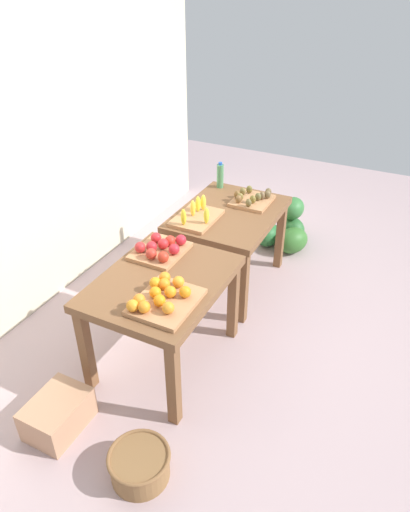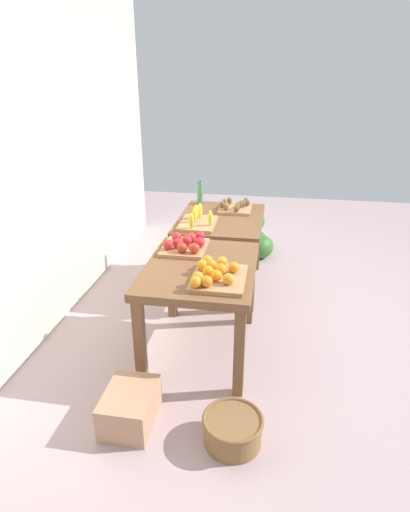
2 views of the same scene
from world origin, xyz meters
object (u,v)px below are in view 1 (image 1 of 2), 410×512
display_table_right (229,222)px  water_bottle (220,176)px  banana_crate (197,216)px  watermelon_pile (286,230)px  display_table_left (162,292)px  apple_bin (161,249)px  orange_bin (163,297)px  wicker_basket (140,464)px  kiwi_bin (252,199)px  cardboard_produce_box (58,414)px

display_table_right → water_bottle: bearing=33.9°
banana_crate → watermelon_pile: (1.15, -0.45, -0.60)m
water_bottle → watermelon_pile: size_ratio=0.39×
display_table_left → apple_bin: size_ratio=2.60×
display_table_right → apple_bin: (-0.85, 0.17, 0.15)m
orange_bin → wicker_basket: size_ratio=1.21×
display_table_right → orange_bin: 1.35m
display_table_left → kiwi_bin: kiwi_bin is taller
display_table_left → orange_bin: bearing=-146.6°
display_table_left → cardboard_produce_box: bearing=160.2°
display_table_left → watermelon_pile: display_table_left is taller
display_table_right → wicker_basket: (-2.01, -0.35, -0.53)m
display_table_right → wicker_basket: display_table_right is taller
display_table_left → wicker_basket: size_ratio=2.84×
watermelon_pile → kiwi_bin: bearing=165.6°
display_table_left → apple_bin: apple_bin is taller
orange_bin → wicker_basket: 0.97m
display_table_left → banana_crate: banana_crate is taller
watermelon_pile → apple_bin: bearing=165.7°
orange_bin → water_bottle: size_ratio=1.80×
display_table_right → banana_crate: bearing=145.9°
wicker_basket → orange_bin: bearing=17.2°
orange_bin → kiwi_bin: (1.58, 0.03, -0.01)m
banana_crate → water_bottle: (0.68, 0.10, 0.08)m
orange_bin → kiwi_bin: 1.58m
display_table_right → kiwi_bin: kiwi_bin is taller
watermelon_pile → water_bottle: bearing=130.3°
display_table_right → water_bottle: (0.42, 0.28, 0.22)m
orange_bin → watermelon_pile: size_ratio=0.71×
display_table_right → water_bottle: size_ratio=4.22×
watermelon_pile → wicker_basket: bearing=-178.5°
display_table_left → cardboard_produce_box: 1.02m
orange_bin → watermelon_pile: bearing=-3.4°
display_table_right → watermelon_pile: (0.89, -0.27, -0.45)m
apple_bin → kiwi_bin: size_ratio=1.10×
apple_bin → display_table_right: bearing=-11.3°
kiwi_bin → cardboard_produce_box: 2.33m
orange_bin → cardboard_produce_box: bearing=144.3°
kiwi_bin → wicker_basket: size_ratio=0.99×
cardboard_produce_box → water_bottle: bearing=-0.4°
kiwi_bin → orange_bin: bearing=-178.8°
orange_bin → cardboard_produce_box: orange_bin is taller
banana_crate → cardboard_produce_box: bearing=175.9°
display_table_left → water_bottle: (1.54, 0.28, 0.22)m
banana_crate → wicker_basket: banana_crate is taller
orange_bin → banana_crate: 1.12m
display_table_left → orange_bin: orange_bin is taller
apple_bin → water_bottle: size_ratio=1.62×
watermelon_pile → wicker_basket: 2.90m
display_table_right → banana_crate: (-0.26, 0.18, 0.14)m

